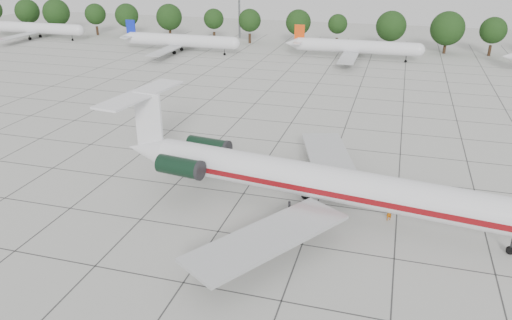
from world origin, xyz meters
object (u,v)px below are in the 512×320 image
at_px(ground_crew, 389,213).
at_px(bg_airliner_c, 356,47).
at_px(main_airliner, 305,179).
at_px(bg_airliner_a, 36,28).
at_px(bg_airliner_b, 180,41).

relative_size(ground_crew, bg_airliner_c, 0.06).
height_order(main_airliner, bg_airliner_a, main_airliner).
xyz_separation_m(ground_crew, bg_airliner_b, (-52.71, 69.34, 2.12)).
distance_m(ground_crew, bg_airliner_a, 125.46).
relative_size(main_airliner, bg_airliner_a, 1.54).
xyz_separation_m(main_airliner, bg_airliner_b, (-44.46, 69.85, -0.70)).
height_order(main_airliner, bg_airliner_b, main_airliner).
height_order(ground_crew, bg_airliner_a, bg_airliner_a).
bearing_deg(ground_crew, main_airliner, -29.07).
bearing_deg(bg_airliner_b, ground_crew, -52.76).
distance_m(ground_crew, bg_airliner_b, 87.13).
xyz_separation_m(bg_airliner_b, bg_airliner_c, (42.06, 3.86, 0.00)).
height_order(main_airliner, bg_airliner_c, main_airliner).
distance_m(bg_airliner_b, bg_airliner_c, 42.23).
relative_size(main_airliner, bg_airliner_c, 1.54).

